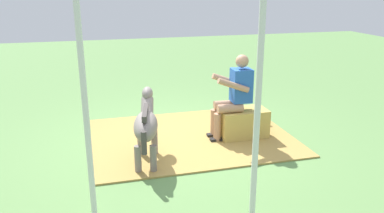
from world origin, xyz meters
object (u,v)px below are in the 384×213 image
at_px(pony_standing, 146,124).
at_px(person_seated, 234,94).
at_px(soda_bottle, 265,119).
at_px(tent_pole_left, 257,125).
at_px(hay_bale, 243,124).
at_px(tent_pole_right, 86,118).

bearing_deg(pony_standing, person_seated, -162.23).
relative_size(soda_bottle, tent_pole_left, 0.11).
xyz_separation_m(hay_bale, pony_standing, (1.61, 0.46, 0.31)).
relative_size(person_seated, pony_standing, 1.01).
bearing_deg(hay_bale, tent_pole_right, 36.26).
bearing_deg(hay_bale, person_seated, -2.07).
distance_m(pony_standing, soda_bottle, 2.42).
bearing_deg(tent_pole_right, soda_bottle, -144.10).
bearing_deg(tent_pole_left, pony_standing, -68.04).
xyz_separation_m(tent_pole_left, tent_pole_right, (1.52, -0.60, 0.00)).
height_order(pony_standing, soda_bottle, pony_standing).
distance_m(hay_bale, person_seated, 0.54).
relative_size(pony_standing, soda_bottle, 5.50).
bearing_deg(person_seated, soda_bottle, -152.05).
relative_size(hay_bale, tent_pole_right, 0.34).
bearing_deg(pony_standing, tent_pole_right, 59.34).
distance_m(person_seated, tent_pole_left, 2.48).
height_order(person_seated, pony_standing, person_seated).
bearing_deg(tent_pole_right, tent_pole_left, 158.44).
height_order(person_seated, tent_pole_right, tent_pole_right).
xyz_separation_m(hay_bale, person_seated, (0.16, -0.01, 0.51)).
xyz_separation_m(hay_bale, tent_pole_right, (2.38, 1.74, 0.90)).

